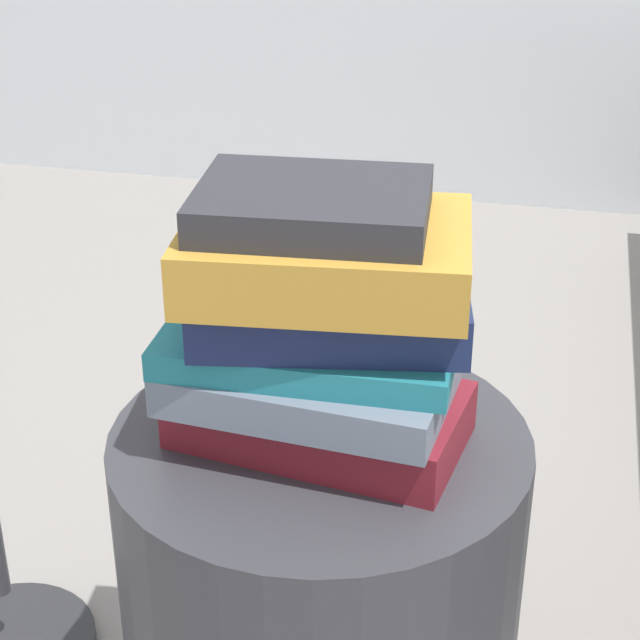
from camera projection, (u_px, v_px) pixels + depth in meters
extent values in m
cylinder|color=#333338|center=(320.00, 607.00, 1.29)|extent=(0.46, 0.46, 0.47)
cube|color=maroon|center=(323.00, 414.00, 1.17)|extent=(0.32, 0.20, 0.06)
cube|color=slate|center=(313.00, 375.00, 1.14)|extent=(0.30, 0.23, 0.04)
cube|color=#1E727F|center=(309.00, 344.00, 1.12)|extent=(0.30, 0.18, 0.03)
cube|color=#19234C|center=(331.00, 308.00, 1.11)|extent=(0.29, 0.20, 0.05)
cube|color=#B7842D|center=(326.00, 255.00, 1.08)|extent=(0.30, 0.23, 0.06)
cube|color=#28282D|center=(312.00, 206.00, 1.06)|extent=(0.24, 0.19, 0.04)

